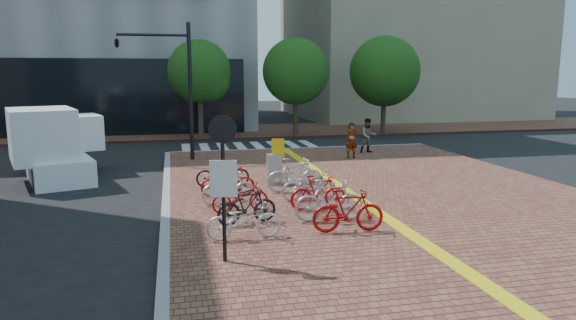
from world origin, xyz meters
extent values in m
plane|color=black|center=(0.00, 0.00, 0.00)|extent=(120.00, 120.00, 0.00)
cube|color=brown|center=(3.00, -5.00, 0.07)|extent=(14.00, 34.00, 0.15)
cube|color=yellow|center=(2.00, -5.00, 0.16)|extent=(0.40, 34.00, 0.01)
cube|color=gray|center=(-4.00, -5.00, 0.08)|extent=(0.25, 34.00, 0.15)
cube|color=gray|center=(3.00, 12.00, 0.08)|extent=(14.00, 0.25, 0.15)
cube|color=brown|center=(0.00, 21.00, 0.07)|extent=(70.00, 8.00, 0.15)
cube|color=gray|center=(18.00, 32.00, 9.00)|extent=(20.00, 18.00, 18.00)
cube|color=silver|center=(-3.00, 14.00, 0.01)|extent=(0.50, 4.00, 0.01)
cube|color=silver|center=(-2.00, 14.00, 0.01)|extent=(0.50, 4.00, 0.01)
cube|color=silver|center=(-1.00, 14.00, 0.01)|extent=(0.50, 4.00, 0.01)
cube|color=silver|center=(0.00, 14.00, 0.01)|extent=(0.50, 4.00, 0.01)
cube|color=silver|center=(1.00, 14.00, 0.01)|extent=(0.50, 4.00, 0.01)
cube|color=silver|center=(2.00, 14.00, 0.01)|extent=(0.50, 4.00, 0.01)
cube|color=silver|center=(3.00, 14.00, 0.01)|extent=(0.50, 4.00, 0.01)
cube|color=silver|center=(4.00, 14.00, 0.01)|extent=(0.50, 4.00, 0.01)
cylinder|color=#38281E|center=(-2.00, 17.50, 1.45)|extent=(0.32, 0.32, 2.60)
sphere|color=#194714|center=(-2.00, 17.50, 4.20)|extent=(3.80, 3.80, 3.80)
sphere|color=#194714|center=(-1.40, 17.20, 3.60)|extent=(2.40, 2.40, 2.40)
cylinder|color=#38281E|center=(4.00, 17.50, 1.45)|extent=(0.32, 0.32, 2.60)
sphere|color=#194714|center=(4.00, 17.50, 4.20)|extent=(4.20, 4.20, 4.20)
sphere|color=#194714|center=(4.60, 17.20, 3.60)|extent=(2.40, 2.40, 2.40)
cylinder|color=#38281E|center=(10.00, 17.50, 1.45)|extent=(0.32, 0.32, 2.60)
sphere|color=#194714|center=(10.00, 17.50, 4.20)|extent=(4.60, 4.60, 4.60)
sphere|color=#194714|center=(10.60, 17.20, 3.60)|extent=(2.40, 2.40, 2.40)
imported|color=silver|center=(-2.11, -2.47, 0.63)|extent=(1.84, 0.68, 0.96)
imported|color=black|center=(-1.86, -1.26, 0.65)|extent=(1.71, 0.77, 0.99)
imported|color=red|center=(-1.88, -0.02, 0.59)|extent=(1.77, 0.88, 0.89)
imported|color=silver|center=(-2.11, 0.99, 0.66)|extent=(1.75, 0.78, 1.02)
imported|color=red|center=(-2.02, 2.07, 0.61)|extent=(1.80, 0.72, 0.92)
imported|color=black|center=(-2.04, 3.41, 0.64)|extent=(1.88, 0.68, 0.98)
imported|color=#A20B0C|center=(0.53, -2.50, 0.70)|extent=(1.87, 0.67, 1.10)
imported|color=#B2B1B6|center=(0.36, -1.48, 0.73)|extent=(1.96, 0.66, 1.16)
imported|color=#BA0D13|center=(0.40, -0.26, 0.67)|extent=(1.75, 0.60, 1.04)
imported|color=#AFAFB4|center=(0.45, 0.99, 0.63)|extent=(1.90, 0.87, 0.97)
imported|color=#B0AFB4|center=(0.26, 2.11, 0.73)|extent=(1.92, 0.55, 1.16)
imported|color=white|center=(0.40, 3.32, 0.62)|extent=(1.87, 0.94, 0.94)
imported|color=gray|center=(4.49, 8.27, 0.99)|extent=(0.64, 0.44, 1.67)
imported|color=#454957|center=(5.86, 9.66, 1.01)|extent=(0.85, 0.67, 1.71)
cube|color=#A6A6AA|center=(-0.19, 3.45, 0.70)|extent=(0.52, 0.38, 1.10)
cylinder|color=#B7B7BC|center=(-0.06, 3.43, 0.96)|extent=(0.07, 0.07, 1.61)
cube|color=yellow|center=(-0.06, 3.38, 1.45)|extent=(0.45, 0.10, 0.72)
cylinder|color=black|center=(-2.72, -3.86, 1.71)|extent=(0.09, 0.09, 3.11)
cylinder|color=black|center=(-2.72, -3.92, 3.00)|extent=(0.58, 0.13, 0.58)
cube|color=silver|center=(-2.72, -3.92, 1.96)|extent=(0.57, 0.13, 0.78)
cylinder|color=black|center=(-2.85, 9.57, 3.24)|extent=(0.19, 0.19, 6.18)
cylinder|color=black|center=(-4.40, 9.57, 5.77)|extent=(3.09, 0.12, 0.12)
imported|color=black|center=(-5.95, 9.57, 5.46)|extent=(0.27, 1.28, 0.52)
cube|color=white|center=(-8.17, 6.93, 0.49)|extent=(3.49, 5.28, 0.98)
cube|color=white|center=(-8.61, 8.27, 1.68)|extent=(2.60, 2.60, 1.41)
cube|color=white|center=(-7.90, 6.10, 1.85)|extent=(3.01, 3.57, 1.95)
cylinder|color=black|center=(-9.59, 8.29, 0.38)|extent=(0.46, 0.80, 0.76)
cylinder|color=black|center=(-8.51, 4.99, 0.38)|extent=(0.46, 0.80, 0.76)
cylinder|color=black|center=(-7.84, 8.86, 0.38)|extent=(0.46, 0.80, 0.76)
cylinder|color=black|center=(-6.75, 5.56, 0.38)|extent=(0.46, 0.80, 0.76)
camera|label=1|loc=(-3.71, -14.36, 4.14)|focal=32.00mm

